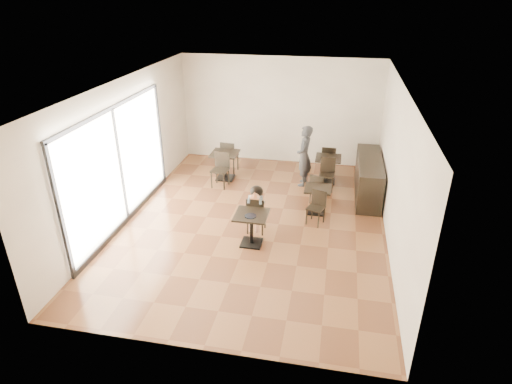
% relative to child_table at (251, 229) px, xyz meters
% --- Properties ---
extents(floor, '(6.00, 8.00, 0.01)m').
position_rel_child_table_xyz_m(floor, '(-0.13, 0.94, -0.36)').
color(floor, brown).
rests_on(floor, ground).
extents(ceiling, '(6.00, 8.00, 0.01)m').
position_rel_child_table_xyz_m(ceiling, '(-0.13, 0.94, 2.84)').
color(ceiling, white).
rests_on(ceiling, floor).
extents(wall_back, '(6.00, 0.01, 3.20)m').
position_rel_child_table_xyz_m(wall_back, '(-0.13, 4.94, 1.24)').
color(wall_back, silver).
rests_on(wall_back, floor).
extents(wall_front, '(6.00, 0.01, 3.20)m').
position_rel_child_table_xyz_m(wall_front, '(-0.13, -3.06, 1.24)').
color(wall_front, silver).
rests_on(wall_front, floor).
extents(wall_left, '(0.01, 8.00, 3.20)m').
position_rel_child_table_xyz_m(wall_left, '(-3.13, 0.94, 1.24)').
color(wall_left, silver).
rests_on(wall_left, floor).
extents(wall_right, '(0.01, 8.00, 3.20)m').
position_rel_child_table_xyz_m(wall_right, '(2.87, 0.94, 1.24)').
color(wall_right, silver).
rests_on(wall_right, floor).
extents(storefront_window, '(0.04, 4.50, 2.60)m').
position_rel_child_table_xyz_m(storefront_window, '(-3.10, 0.44, 1.04)').
color(storefront_window, white).
rests_on(storefront_window, floor).
extents(child_table, '(0.69, 0.69, 0.73)m').
position_rel_child_table_xyz_m(child_table, '(0.00, 0.00, 0.00)').
color(child_table, black).
rests_on(child_table, floor).
extents(child_chair, '(0.39, 0.39, 0.88)m').
position_rel_child_table_xyz_m(child_chair, '(0.00, 0.55, 0.07)').
color(child_chair, black).
rests_on(child_chair, floor).
extents(child, '(0.39, 0.55, 1.10)m').
position_rel_child_table_xyz_m(child, '(0.00, 0.55, 0.19)').
color(child, slate).
rests_on(child, child_chair).
extents(plate, '(0.25, 0.25, 0.01)m').
position_rel_child_table_xyz_m(plate, '(0.00, -0.10, 0.37)').
color(plate, black).
rests_on(plate, child_table).
extents(pizza_slice, '(0.26, 0.20, 0.06)m').
position_rel_child_table_xyz_m(pizza_slice, '(0.00, 0.36, 0.59)').
color(pizza_slice, '#ECBC78').
rests_on(pizza_slice, child).
extents(adult_patron, '(0.43, 0.63, 1.68)m').
position_rel_child_table_xyz_m(adult_patron, '(0.79, 3.27, 0.48)').
color(adult_patron, '#333337').
rests_on(adult_patron, floor).
extents(cafe_table_mid, '(0.81, 0.81, 0.66)m').
position_rel_child_table_xyz_m(cafe_table_mid, '(1.28, 1.69, -0.03)').
color(cafe_table_mid, black).
rests_on(cafe_table_mid, floor).
extents(cafe_table_left, '(0.82, 0.82, 0.79)m').
position_rel_child_table_xyz_m(cafe_table_left, '(-1.43, 3.24, 0.03)').
color(cafe_table_left, black).
rests_on(cafe_table_left, floor).
extents(cafe_table_back, '(0.72, 0.72, 0.73)m').
position_rel_child_table_xyz_m(cafe_table_back, '(1.44, 3.57, 0.00)').
color(cafe_table_back, black).
rests_on(cafe_table_back, floor).
extents(chair_mid_a, '(0.46, 0.46, 0.80)m').
position_rel_child_table_xyz_m(chair_mid_a, '(1.28, 2.24, 0.03)').
color(chair_mid_a, black).
rests_on(chair_mid_a, floor).
extents(chair_mid_b, '(0.46, 0.46, 0.80)m').
position_rel_child_table_xyz_m(chair_mid_b, '(1.28, 1.14, 0.03)').
color(chair_mid_b, black).
rests_on(chair_mid_b, floor).
extents(chair_left_a, '(0.47, 0.47, 0.95)m').
position_rel_child_table_xyz_m(chair_left_a, '(-1.43, 3.79, 0.11)').
color(chair_left_a, black).
rests_on(chair_left_a, floor).
extents(chair_left_b, '(0.47, 0.47, 0.95)m').
position_rel_child_table_xyz_m(chair_left_b, '(-1.43, 2.69, 0.11)').
color(chair_left_b, black).
rests_on(chair_left_b, floor).
extents(chair_back_a, '(0.41, 0.41, 0.88)m').
position_rel_child_table_xyz_m(chair_back_a, '(1.44, 4.12, 0.08)').
color(chair_back_a, black).
rests_on(chair_back_a, floor).
extents(chair_back_b, '(0.41, 0.41, 0.88)m').
position_rel_child_table_xyz_m(chair_back_b, '(1.44, 3.02, 0.08)').
color(chair_back_b, black).
rests_on(chair_back_b, floor).
extents(service_counter, '(0.60, 2.40, 1.00)m').
position_rel_child_table_xyz_m(service_counter, '(2.52, 2.94, 0.14)').
color(service_counter, black).
rests_on(service_counter, floor).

